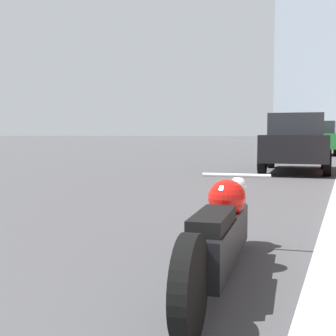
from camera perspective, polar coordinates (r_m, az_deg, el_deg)
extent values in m
cylinder|color=black|center=(4.46, 8.44, -6.15)|extent=(0.16, 0.57, 0.57)
cylinder|color=black|center=(2.51, 2.65, -14.31)|extent=(0.16, 0.57, 0.57)
cube|color=black|center=(3.47, 6.39, -8.67)|extent=(0.40, 1.56, 0.31)
sphere|color=red|center=(3.72, 7.17, -3.64)|extent=(0.30, 0.30, 0.30)
cube|color=black|center=(3.11, 5.46, -6.35)|extent=(0.29, 0.73, 0.10)
sphere|color=silver|center=(4.45, 8.53, -2.08)|extent=(0.16, 0.16, 0.16)
cylinder|color=silver|center=(4.30, 8.32, -0.90)|extent=(0.62, 0.10, 0.04)
cube|color=black|center=(13.85, 15.35, 2.47)|extent=(1.99, 4.38, 0.70)
cube|color=#23282D|center=(13.84, 15.40, 5.14)|extent=(1.59, 2.14, 0.59)
cylinder|color=black|center=(15.23, 12.45, 1.34)|extent=(0.25, 0.71, 0.70)
cylinder|color=black|center=(15.18, 18.56, 1.21)|extent=(0.25, 0.71, 0.70)
cylinder|color=black|center=(12.60, 11.42, 0.78)|extent=(0.25, 0.71, 0.70)
cylinder|color=black|center=(12.53, 18.81, 0.62)|extent=(0.25, 0.71, 0.70)
cube|color=#1E6B33|center=(25.14, 18.09, 3.17)|extent=(1.74, 3.99, 0.75)
cube|color=#23282D|center=(25.14, 18.13, 4.73)|extent=(1.46, 1.92, 0.62)
cylinder|color=black|center=(26.43, 16.52, 2.43)|extent=(0.21, 0.69, 0.69)
cylinder|color=black|center=(23.99, 15.96, 2.28)|extent=(0.21, 0.69, 0.69)
cylinder|color=black|center=(23.87, 19.79, 2.18)|extent=(0.21, 0.69, 0.69)
cube|color=#BCBCC1|center=(36.72, 18.93, 3.37)|extent=(1.90, 4.53, 0.71)
cube|color=#23282D|center=(36.72, 18.96, 4.50)|extent=(1.57, 2.19, 0.73)
cylinder|color=black|center=(38.14, 17.67, 2.89)|extent=(0.22, 0.69, 0.68)
cylinder|color=black|center=(35.36, 17.50, 2.81)|extent=(0.22, 0.69, 0.68)
cube|color=red|center=(48.81, 19.74, 3.53)|extent=(2.07, 4.14, 0.79)
cube|color=#23282D|center=(48.81, 19.76, 4.34)|extent=(1.66, 2.03, 0.60)
cylinder|color=black|center=(50.14, 18.89, 3.11)|extent=(0.24, 0.66, 0.65)
cylinder|color=black|center=(47.66, 18.56, 3.07)|extent=(0.24, 0.66, 0.65)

